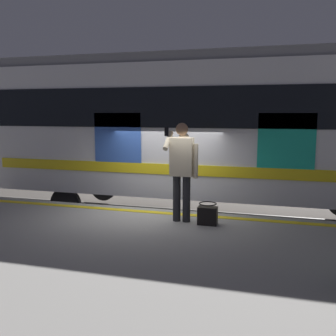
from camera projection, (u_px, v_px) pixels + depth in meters
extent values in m
plane|color=#4C4742|center=(155.00, 253.00, 7.88)|extent=(25.13, 25.13, 0.00)
cube|color=gray|center=(108.00, 278.00, 5.60)|extent=(15.10, 4.63, 0.97)
cube|color=yellow|center=(150.00, 212.00, 7.45)|extent=(14.80, 0.16, 0.01)
cube|color=slate|center=(175.00, 227.00, 9.45)|extent=(19.63, 0.08, 0.16)
cube|color=slate|center=(187.00, 212.00, 10.81)|extent=(19.63, 0.08, 0.16)
cube|color=silver|center=(208.00, 129.00, 9.59)|extent=(10.73, 2.82, 3.09)
cube|color=gray|center=(209.00, 62.00, 9.35)|extent=(10.51, 2.59, 0.24)
cube|color=black|center=(197.00, 107.00, 8.15)|extent=(10.19, 0.03, 0.90)
cube|color=yellow|center=(197.00, 171.00, 8.36)|extent=(10.19, 0.03, 0.24)
cube|color=#19A58C|center=(286.00, 141.00, 7.75)|extent=(1.15, 0.02, 1.15)
cube|color=#3359B2|center=(118.00, 138.00, 8.75)|extent=(1.15, 0.02, 1.15)
cylinder|color=black|center=(66.00, 204.00, 9.72)|extent=(0.84, 0.12, 0.84)
cylinder|color=black|center=(103.00, 187.00, 11.87)|extent=(0.84, 0.12, 0.84)
cylinder|color=#262628|center=(186.00, 199.00, 6.76)|extent=(0.14, 0.14, 0.84)
cylinder|color=#262628|center=(177.00, 198.00, 6.81)|extent=(0.14, 0.14, 0.84)
cube|color=beige|center=(182.00, 157.00, 6.67)|extent=(0.40, 0.24, 0.68)
sphere|color=beige|center=(184.00, 138.00, 6.77)|extent=(0.20, 0.20, 0.20)
sphere|color=#997051|center=(182.00, 129.00, 6.60)|extent=(0.22, 0.22, 0.22)
cylinder|color=beige|center=(196.00, 161.00, 6.61)|extent=(0.09, 0.09, 0.61)
cylinder|color=beige|center=(168.00, 141.00, 6.61)|extent=(0.09, 0.42, 0.33)
cube|color=black|center=(167.00, 132.00, 6.49)|extent=(0.07, 0.02, 0.15)
cube|color=black|center=(208.00, 216.00, 6.61)|extent=(0.34, 0.18, 0.32)
torus|color=black|center=(208.00, 204.00, 6.58)|extent=(0.31, 0.31, 0.02)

